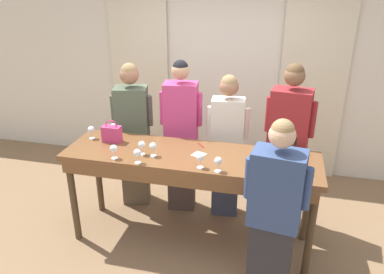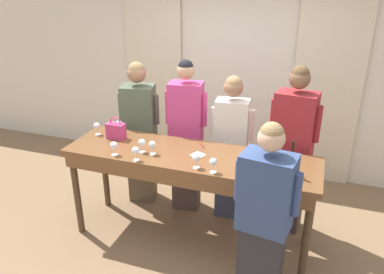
{
  "view_description": "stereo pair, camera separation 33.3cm",
  "coord_description": "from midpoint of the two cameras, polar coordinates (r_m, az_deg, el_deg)",
  "views": [
    {
      "loc": [
        0.79,
        -3.19,
        2.59
      ],
      "look_at": [
        0.0,
        0.07,
        1.16
      ],
      "focal_mm": 35.0,
      "sensor_mm": 36.0,
      "label": 1
    },
    {
      "loc": [
        1.11,
        -3.1,
        2.59
      ],
      "look_at": [
        0.0,
        0.07,
        1.16
      ],
      "focal_mm": 35.0,
      "sensor_mm": 36.0,
      "label": 2
    }
  ],
  "objects": [
    {
      "name": "wine_glass_back_mid",
      "position": [
        3.62,
        -14.45,
        -1.84
      ],
      "size": [
        0.07,
        0.07,
        0.14
      ],
      "color": "white",
      "rests_on": "tasting_bar"
    },
    {
      "name": "wine_glass_center_mid",
      "position": [
        3.6,
        -8.62,
        -1.51
      ],
      "size": [
        0.07,
        0.07,
        0.14
      ],
      "color": "white",
      "rests_on": "tasting_bar"
    },
    {
      "name": "curtain_panel_left",
      "position": [
        5.54,
        -9.7,
        9.77
      ],
      "size": [
        0.85,
        0.03,
        2.69
      ],
      "color": "beige",
      "rests_on": "ground_plane"
    },
    {
      "name": "wall_back",
      "position": [
        5.24,
        2.89,
        9.95
      ],
      "size": [
        12.0,
        0.06,
        2.8
      ],
      "color": "silver",
      "rests_on": "ground_plane"
    },
    {
      "name": "handbag",
      "position": [
        4.01,
        -14.47,
        0.49
      ],
      "size": [
        0.19,
        0.1,
        0.24
      ],
      "color": "#C63870",
      "rests_on": "tasting_bar"
    },
    {
      "name": "wine_glass_front_mid",
      "position": [
        3.34,
        -1.58,
        -3.25
      ],
      "size": [
        0.07,
        0.07,
        0.14
      ],
      "color": "white",
      "rests_on": "tasting_bar"
    },
    {
      "name": "tasting_bar",
      "position": [
        3.67,
        -2.95,
        -4.34
      ],
      "size": [
        2.5,
        0.71,
        1.01
      ],
      "color": "brown",
      "rests_on": "ground_plane"
    },
    {
      "name": "napkin",
      "position": [
        3.62,
        -1.58,
        -2.76
      ],
      "size": [
        0.15,
        0.15,
        0.0
      ],
      "color": "white",
      "rests_on": "tasting_bar"
    },
    {
      "name": "guest_pink_top",
      "position": [
        4.25,
        -3.89,
        -0.02
      ],
      "size": [
        0.48,
        0.29,
        1.8
      ],
      "color": "#473833",
      "rests_on": "ground_plane"
    },
    {
      "name": "ground_plane",
      "position": [
        4.18,
        -2.6,
        -15.19
      ],
      "size": [
        18.0,
        18.0,
        0.0
      ],
      "primitive_type": "plane",
      "color": "#846647"
    },
    {
      "name": "guest_striped_shirt",
      "position": [
        4.08,
        12.04,
        -1.44
      ],
      "size": [
        0.52,
        0.33,
        1.83
      ],
      "color": "#473833",
      "rests_on": "ground_plane"
    },
    {
      "name": "wine_bottle",
      "position": [
        3.37,
        12.51,
        -3.29
      ],
      "size": [
        0.08,
        0.08,
        0.32
      ],
      "color": "black",
      "rests_on": "tasting_bar"
    },
    {
      "name": "wine_glass_front_left",
      "position": [
        4.16,
        -14.13,
        1.47
      ],
      "size": [
        0.07,
        0.07,
        0.14
      ],
      "color": "white",
      "rests_on": "tasting_bar"
    },
    {
      "name": "wine_glass_front_right",
      "position": [
        3.28,
        1.09,
        -3.81
      ],
      "size": [
        0.07,
        0.07,
        0.14
      ],
      "color": "white",
      "rests_on": "tasting_bar"
    },
    {
      "name": "wine_glass_back_left",
      "position": [
        4.14,
        -17.36,
        1.0
      ],
      "size": [
        0.07,
        0.07,
        0.14
      ],
      "color": "white",
      "rests_on": "tasting_bar"
    },
    {
      "name": "guest_olive_jacket",
      "position": [
        4.46,
        -11.07,
        0.34
      ],
      "size": [
        0.48,
        0.36,
        1.74
      ],
      "color": "brown",
      "rests_on": "ground_plane"
    },
    {
      "name": "pen",
      "position": [
        3.82,
        -1.13,
        -1.31
      ],
      "size": [
        0.09,
        0.11,
        0.01
      ],
      "color": "maroon",
      "rests_on": "tasting_bar"
    },
    {
      "name": "guest_cream_sweater",
      "position": [
        4.15,
        3.05,
        -1.3
      ],
      "size": [
        0.47,
        0.26,
        1.67
      ],
      "color": "#383D51",
      "rests_on": "ground_plane"
    },
    {
      "name": "curtain_panel_right",
      "position": [
        5.11,
        16.18,
        8.08
      ],
      "size": [
        0.85,
        0.03,
        2.69
      ],
      "color": "beige",
      "rests_on": "ground_plane"
    },
    {
      "name": "wine_glass_center_right",
      "position": [
        3.65,
        -10.26,
        -1.28
      ],
      "size": [
        0.07,
        0.07,
        0.14
      ],
      "color": "white",
      "rests_on": "tasting_bar"
    },
    {
      "name": "wine_glass_center_left",
      "position": [
        3.49,
        -11.05,
        -2.5
      ],
      "size": [
        0.07,
        0.07,
        0.14
      ],
      "color": "white",
      "rests_on": "tasting_bar"
    },
    {
      "name": "host_pouring",
      "position": [
        3.06,
        9.29,
        -11.93
      ],
      "size": [
        0.51,
        0.31,
        1.67
      ],
      "color": "#28282D",
      "rests_on": "ground_plane"
    }
  ]
}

